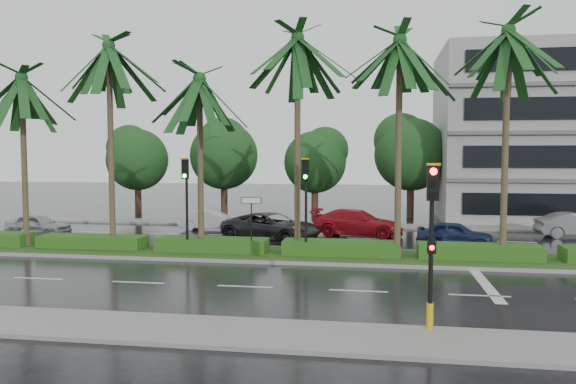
% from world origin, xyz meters
% --- Properties ---
extents(ground, '(120.00, 120.00, 0.00)m').
position_xyz_m(ground, '(0.00, 0.00, 0.00)').
color(ground, black).
rests_on(ground, ground).
extents(near_sidewalk, '(40.00, 2.40, 0.12)m').
position_xyz_m(near_sidewalk, '(0.00, -10.20, 0.06)').
color(near_sidewalk, slate).
rests_on(near_sidewalk, ground).
extents(far_sidewalk, '(40.00, 2.00, 0.12)m').
position_xyz_m(far_sidewalk, '(0.00, 12.00, 0.06)').
color(far_sidewalk, slate).
rests_on(far_sidewalk, ground).
extents(median, '(36.00, 4.00, 0.15)m').
position_xyz_m(median, '(0.00, 1.00, 0.08)').
color(median, gray).
rests_on(median, ground).
extents(hedge, '(35.20, 1.40, 0.60)m').
position_xyz_m(hedge, '(0.00, 1.00, 0.45)').
color(hedge, '#194814').
rests_on(hedge, median).
extents(lane_markings, '(34.00, 13.06, 0.01)m').
position_xyz_m(lane_markings, '(3.04, -0.43, 0.01)').
color(lane_markings, silver).
rests_on(lane_markings, ground).
extents(palm_row, '(26.30, 4.20, 10.56)m').
position_xyz_m(palm_row, '(-1.24, 1.02, 8.61)').
color(palm_row, '#473B29').
rests_on(palm_row, median).
extents(signal_near, '(0.34, 0.45, 4.36)m').
position_xyz_m(signal_near, '(6.00, -9.39, 2.50)').
color(signal_near, black).
rests_on(signal_near, near_sidewalk).
extents(signal_median_left, '(0.34, 0.42, 4.36)m').
position_xyz_m(signal_median_left, '(-4.00, 0.30, 3.00)').
color(signal_median_left, black).
rests_on(signal_median_left, median).
extents(signal_median_right, '(0.34, 0.42, 4.36)m').
position_xyz_m(signal_median_right, '(1.50, 0.30, 3.00)').
color(signal_median_right, black).
rests_on(signal_median_right, median).
extents(street_sign, '(0.95, 0.09, 2.60)m').
position_xyz_m(street_sign, '(-1.00, 0.48, 2.12)').
color(street_sign, black).
rests_on(street_sign, median).
extents(bg_trees, '(33.10, 5.40, 7.79)m').
position_xyz_m(bg_trees, '(1.09, 17.59, 4.75)').
color(bg_trees, '#3C271B').
rests_on(bg_trees, ground).
extents(building, '(16.00, 10.00, 12.00)m').
position_xyz_m(building, '(17.00, 18.00, 6.00)').
color(building, gray).
rests_on(building, ground).
extents(car_silver, '(1.72, 3.78, 1.26)m').
position_xyz_m(car_silver, '(-14.46, 5.00, 0.63)').
color(car_silver, '#9A9BA1').
rests_on(car_silver, ground).
extents(car_white, '(1.36, 3.83, 1.26)m').
position_xyz_m(car_white, '(-5.50, 8.99, 0.63)').
color(car_white, '#B2B2B2').
rests_on(car_white, ground).
extents(car_darkgrey, '(4.23, 5.95, 1.51)m').
position_xyz_m(car_darkgrey, '(-1.00, 5.37, 0.75)').
color(car_darkgrey, black).
rests_on(car_darkgrey, ground).
extents(car_red, '(2.87, 5.44, 1.50)m').
position_xyz_m(car_red, '(3.50, 7.97, 0.75)').
color(car_red, maroon).
rests_on(car_red, ground).
extents(car_blue, '(2.18, 3.96, 1.28)m').
position_xyz_m(car_blue, '(8.50, 4.99, 0.64)').
color(car_blue, navy).
rests_on(car_blue, ground).
extents(car_grey, '(1.74, 4.31, 1.39)m').
position_xyz_m(car_grey, '(15.63, 9.17, 0.70)').
color(car_grey, '#5C6061').
rests_on(car_grey, ground).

